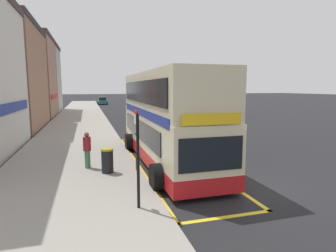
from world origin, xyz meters
TOP-DOWN VIEW (x-y plane):
  - ground_plane at (0.00, 32.00)m, footprint 260.00×260.00m
  - pavement_near at (-7.00, 32.00)m, footprint 6.00×76.00m
  - double_decker_bus at (-2.46, 4.28)m, footprint 3.23×10.69m
  - bus_bay_markings at (-2.46, 4.29)m, footprint 3.07×12.98m
  - bus_stop_sign at (-4.80, -1.01)m, footprint 0.09×0.51m
  - terrace_mid at (-14.49, 29.78)m, footprint 8.75×8.87m
  - terrace_far at (-15.03, 38.37)m, footprint 9.86×7.42m
  - parked_car_navy_behind at (4.64, 53.87)m, footprint 2.09×4.20m
  - parked_car_teal_distant at (-2.89, 54.55)m, footprint 2.09×4.20m
  - pedestrian_waiting_near_sign at (-6.24, 3.68)m, footprint 0.34×0.34m
  - litter_bin at (-5.43, 2.71)m, footprint 0.52×0.52m

SIDE VIEW (x-z plane):
  - ground_plane at x=0.00m, z-range 0.00..0.00m
  - bus_bay_markings at x=-2.46m, z-range 0.00..0.01m
  - pavement_near at x=-7.00m, z-range 0.00..0.14m
  - litter_bin at x=-5.43m, z-range 0.14..1.17m
  - parked_car_navy_behind at x=4.64m, z-range -0.01..1.61m
  - parked_car_teal_distant at x=-2.89m, z-range -0.01..1.61m
  - pedestrian_waiting_near_sign at x=-6.24m, z-range 0.20..1.81m
  - bus_stop_sign at x=-4.80m, z-range 0.37..3.25m
  - double_decker_bus at x=-2.46m, z-range -0.14..4.26m
  - terrace_far at x=-15.03m, z-range -0.44..10.67m
  - terrace_mid at x=-14.49m, z-range -0.44..10.70m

